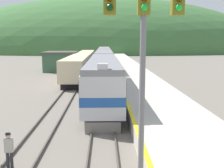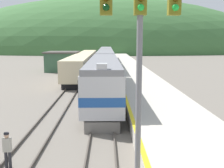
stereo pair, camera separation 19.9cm
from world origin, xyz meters
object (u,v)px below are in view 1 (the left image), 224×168
carriage_second (104,61)px  track_worker (9,149)px  carriage_third (104,55)px  siding_train (83,63)px  express_train_lead_car (103,78)px  signal_mast_main (143,35)px

carriage_second → track_worker: carriage_second is taller
carriage_second → carriage_third: same height
carriage_third → carriage_second: bearing=-90.0°
carriage_second → track_worker: (-4.18, -34.34, -1.22)m
siding_train → track_worker: 36.32m
express_train_lead_car → siding_train: express_train_lead_car is taller
express_train_lead_car → signal_mast_main: size_ratio=2.25×
siding_train → carriage_third: bearing=78.3°
express_train_lead_car → track_worker: express_train_lead_car is taller
express_train_lead_car → siding_train: (-3.86, 22.61, -0.41)m
track_worker → carriage_third: bearing=85.7°
express_train_lead_car → carriage_third: bearing=90.0°
carriage_second → siding_train: bearing=152.9°
carriage_third → signal_mast_main: signal_mast_main is taller
siding_train → signal_mast_main: size_ratio=4.18×
signal_mast_main → track_worker: signal_mast_main is taller
track_worker → carriage_second: bearing=83.1°
express_train_lead_car → carriage_third: 41.29m
siding_train → signal_mast_main: bearing=-82.3°
carriage_second → siding_train: (-3.86, 1.97, -0.40)m
carriage_third → track_worker: (-4.18, -55.00, -1.22)m
express_train_lead_car → carriage_second: bearing=90.0°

